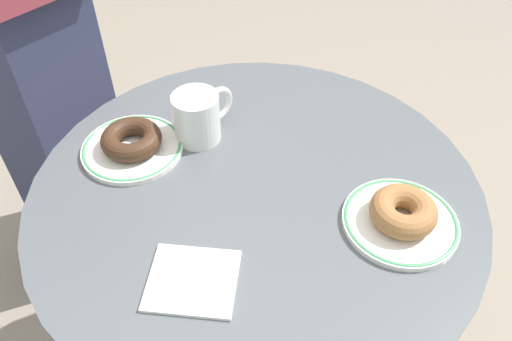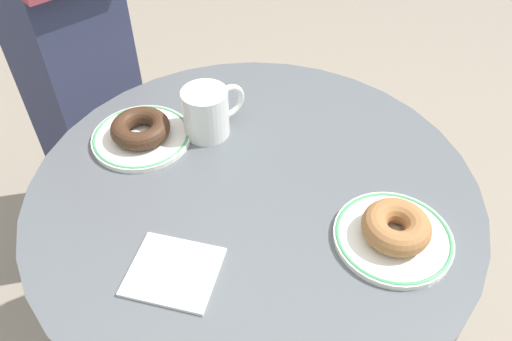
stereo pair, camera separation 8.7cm
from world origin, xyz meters
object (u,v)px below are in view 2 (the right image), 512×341
Objects in this scene: plate_left at (142,137)px; donut_chocolate at (140,128)px; plate_right at (393,237)px; paper_napkin at (172,270)px; donut_cinnamon at (396,227)px; cafe_table at (254,256)px; coffee_mug at (208,112)px.

plate_left is 1.69× the size of donut_chocolate.
plate_right is at bearing 4.65° from donut_chocolate.
paper_napkin is (0.24, -0.20, -0.03)m from donut_chocolate.
cafe_table is at bearing -174.41° from donut_cinnamon.
plate_left is at bearing -175.44° from plate_right.
cafe_table is 0.30m from paper_napkin.
cafe_table is 0.32m from plate_right.
donut_chocolate is 0.49m from donut_cinnamon.
plate_left is 1.45× the size of paper_napkin.
paper_napkin is at bearing -136.49° from plate_right.
plate_left is at bearing 140.85° from paper_napkin.
donut_chocolate reaches higher than paper_napkin.
donut_cinnamon is (0.00, -0.00, 0.03)m from plate_right.
donut_chocolate is 0.31m from paper_napkin.
cafe_table is at bearing -25.98° from coffee_mug.
coffee_mug is (0.09, 0.09, 0.04)m from plate_left.
cafe_table is at bearing -174.41° from plate_right.
paper_napkin reaches higher than cafe_table.
plate_left is 0.02m from donut_chocolate.
coffee_mug is at bearing 45.05° from donut_chocolate.
donut_cinnamon reaches higher than cafe_table.
donut_cinnamon is at bearing -7.23° from coffee_mug.
paper_napkin is at bearing -39.15° from plate_left.
donut_chocolate is (-0.49, -0.04, 0.02)m from plate_right.
cafe_table is 7.35× the size of donut_cinnamon.
paper_napkin is (-0.25, -0.24, -0.00)m from plate_right.
cafe_table is at bearing 89.08° from paper_napkin.
donut_cinnamon is at bearing 5.59° from cafe_table.
donut_chocolate is at bearing -175.35° from plate_right.
donut_chocolate is at bearing -175.35° from donut_cinnamon.
donut_chocolate reaches higher than plate_left.
coffee_mug reaches higher than plate_right.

